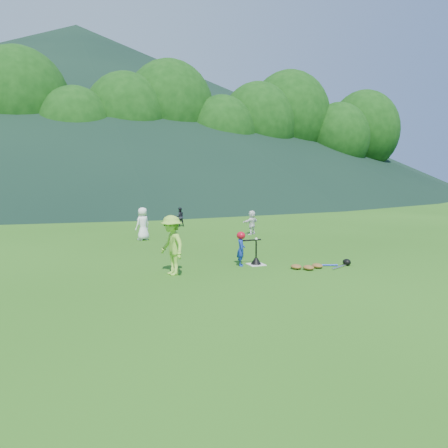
# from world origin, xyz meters

# --- Properties ---
(ground) EXTENTS (120.00, 120.00, 0.00)m
(ground) POSITION_xyz_m (0.00, 0.00, 0.00)
(ground) COLOR #275613
(ground) RESTS_ON ground
(home_plate) EXTENTS (0.45, 0.45, 0.02)m
(home_plate) POSITION_xyz_m (0.00, 0.00, 0.01)
(home_plate) COLOR silver
(home_plate) RESTS_ON ground
(baseball) EXTENTS (0.08, 0.08, 0.08)m
(baseball) POSITION_xyz_m (0.00, 0.00, 0.74)
(baseball) COLOR white
(baseball) RESTS_ON batting_tee
(batter_child) EXTENTS (0.33, 0.40, 0.93)m
(batter_child) POSITION_xyz_m (-0.45, 0.04, 0.47)
(batter_child) COLOR #16329D
(batter_child) RESTS_ON ground
(adult_coach) EXTENTS (0.77, 1.08, 1.51)m
(adult_coach) POSITION_xyz_m (-2.52, -0.35, 0.76)
(adult_coach) COLOR #8CCD3C
(adult_coach) RESTS_ON ground
(fielder_a) EXTENTS (0.74, 0.66, 1.27)m
(fielder_a) POSITION_xyz_m (-2.07, 5.91, 0.64)
(fielder_a) COLOR white
(fielder_a) RESTS_ON ground
(fielder_b) EXTENTS (0.48, 0.38, 0.95)m
(fielder_b) POSITION_xyz_m (0.50, 9.84, 0.47)
(fielder_b) COLOR black
(fielder_b) RESTS_ON ground
(fielder_d) EXTENTS (0.98, 0.73, 1.03)m
(fielder_d) POSITION_xyz_m (2.57, 5.86, 0.51)
(fielder_d) COLOR white
(fielder_d) RESTS_ON ground
(batting_tee) EXTENTS (0.30, 0.30, 0.68)m
(batting_tee) POSITION_xyz_m (0.00, 0.00, 0.13)
(batting_tee) COLOR black
(batting_tee) RESTS_ON home_plate
(batter_gear) EXTENTS (0.73, 0.26, 0.29)m
(batter_gear) POSITION_xyz_m (-0.43, 0.04, 0.84)
(batter_gear) COLOR #B70C1F
(batter_gear) RESTS_ON ground
(equipment_pile) EXTENTS (1.80, 0.68, 0.19)m
(equipment_pile) POSITION_xyz_m (1.38, -1.00, 0.07)
(equipment_pile) COLOR olive
(equipment_pile) RESTS_ON ground
(outfield_fence) EXTENTS (70.07, 0.08, 1.33)m
(outfield_fence) POSITION_xyz_m (0.00, 28.00, 0.70)
(outfield_fence) COLOR gray
(outfield_fence) RESTS_ON ground
(tree_line) EXTENTS (70.04, 11.40, 14.82)m
(tree_line) POSITION_xyz_m (0.20, 33.83, 8.21)
(tree_line) COLOR #382314
(tree_line) RESTS_ON ground
(distant_hills) EXTENTS (155.00, 140.00, 32.00)m
(distant_hills) POSITION_xyz_m (-7.63, 81.81, 14.98)
(distant_hills) COLOR black
(distant_hills) RESTS_ON ground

